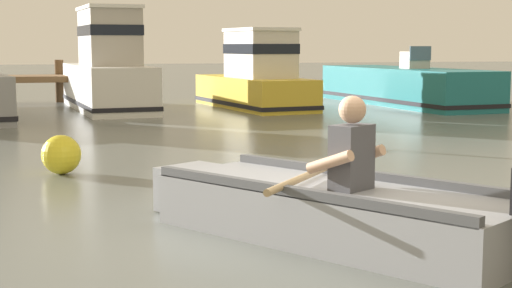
{
  "coord_description": "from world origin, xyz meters",
  "views": [
    {
      "loc": [
        -2.09,
        -6.09,
        1.58
      ],
      "look_at": [
        0.11,
        1.67,
        0.55
      ],
      "focal_mm": 54.22,
      "sensor_mm": 36.0,
      "label": 1
    }
  ],
  "objects_px": {
    "mooring_buoy": "(61,155)",
    "moored_boat_white": "(108,72)",
    "moored_boat_teal": "(404,87)",
    "rowboat_with_person": "(329,209)",
    "moored_boat_yellow": "(256,79)"
  },
  "relations": [
    {
      "from": "rowboat_with_person",
      "to": "moored_boat_white",
      "type": "relative_size",
      "value": 0.64
    },
    {
      "from": "moored_boat_white",
      "to": "mooring_buoy",
      "type": "xyz_separation_m",
      "value": [
        -1.42,
        -9.48,
        -0.68
      ]
    },
    {
      "from": "moored_boat_teal",
      "to": "mooring_buoy",
      "type": "xyz_separation_m",
      "value": [
        -9.22,
        -9.11,
        -0.22
      ]
    },
    {
      "from": "moored_boat_teal",
      "to": "rowboat_with_person",
      "type": "bearing_deg",
      "value": -118.97
    },
    {
      "from": "moored_boat_white",
      "to": "moored_boat_yellow",
      "type": "height_order",
      "value": "moored_boat_white"
    },
    {
      "from": "rowboat_with_person",
      "to": "moored_boat_white",
      "type": "bearing_deg",
      "value": 92.53
    },
    {
      "from": "moored_boat_white",
      "to": "moored_boat_teal",
      "type": "height_order",
      "value": "moored_boat_white"
    },
    {
      "from": "moored_boat_white",
      "to": "moored_boat_teal",
      "type": "xyz_separation_m",
      "value": [
        7.8,
        -0.38,
        -0.46
      ]
    },
    {
      "from": "moored_boat_teal",
      "to": "mooring_buoy",
      "type": "height_order",
      "value": "moored_boat_teal"
    },
    {
      "from": "rowboat_with_person",
      "to": "moored_boat_yellow",
      "type": "relative_size",
      "value": 0.72
    },
    {
      "from": "rowboat_with_person",
      "to": "mooring_buoy",
      "type": "distance_m",
      "value": 4.4
    },
    {
      "from": "moored_boat_white",
      "to": "mooring_buoy",
      "type": "bearing_deg",
      "value": -98.52
    },
    {
      "from": "mooring_buoy",
      "to": "moored_boat_white",
      "type": "bearing_deg",
      "value": 81.48
    },
    {
      "from": "rowboat_with_person",
      "to": "moored_boat_white",
      "type": "xyz_separation_m",
      "value": [
        -0.59,
        13.39,
        0.67
      ]
    },
    {
      "from": "rowboat_with_person",
      "to": "moored_boat_white",
      "type": "height_order",
      "value": "moored_boat_white"
    }
  ]
}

